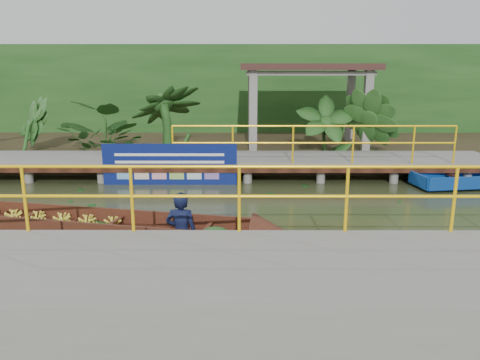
{
  "coord_description": "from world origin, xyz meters",
  "views": [
    {
      "loc": [
        0.83,
        -9.75,
        3.05
      ],
      "look_at": [
        0.8,
        0.5,
        0.6
      ],
      "focal_mm": 35.0,
      "sensor_mm": 36.0,
      "label": 1
    }
  ],
  "objects": [
    {
      "name": "ground",
      "position": [
        0.0,
        0.0,
        0.0
      ],
      "size": [
        80.0,
        80.0,
        0.0
      ],
      "primitive_type": "plane",
      "color": "#2D341A",
      "rests_on": "ground"
    },
    {
      "name": "land_strip",
      "position": [
        0.0,
        7.5,
        0.23
      ],
      "size": [
        30.0,
        8.0,
        0.45
      ],
      "primitive_type": "cube",
      "color": "#2E2617",
      "rests_on": "ground"
    },
    {
      "name": "pavilion",
      "position": [
        3.0,
        6.3,
        2.82
      ],
      "size": [
        4.4,
        3.0,
        3.0
      ],
      "color": "slate",
      "rests_on": "ground"
    },
    {
      "name": "tropical_plants",
      "position": [
        -1.75,
        5.3,
        1.46
      ],
      "size": [
        14.62,
        1.62,
        2.02
      ],
      "color": "#184115",
      "rests_on": "ground"
    },
    {
      "name": "foliage_backdrop",
      "position": [
        0.0,
        10.0,
        2.0
      ],
      "size": [
        30.0,
        0.8,
        4.0
      ],
      "primitive_type": "cube",
      "color": "#184115",
      "rests_on": "ground"
    },
    {
      "name": "vendor_boat",
      "position": [
        -2.22,
        -1.22,
        0.23
      ],
      "size": [
        9.02,
        2.74,
        2.0
      ],
      "rotation": [
        0.0,
        0.0,
        -0.21
      ],
      "color": "#3D1610",
      "rests_on": "ground"
    },
    {
      "name": "far_dock",
      "position": [
        0.02,
        3.43,
        0.48
      ],
      "size": [
        16.0,
        2.06,
        1.66
      ],
      "color": "slate",
      "rests_on": "ground"
    },
    {
      "name": "near_dock",
      "position": [
        1.0,
        -4.2,
        0.3
      ],
      "size": [
        18.0,
        2.4,
        1.73
      ],
      "color": "slate",
      "rests_on": "ground"
    },
    {
      "name": "blue_banner",
      "position": [
        -1.09,
        2.48,
        0.56
      ],
      "size": [
        3.59,
        0.04,
        1.12
      ],
      "color": "navy",
      "rests_on": "ground"
    }
  ]
}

